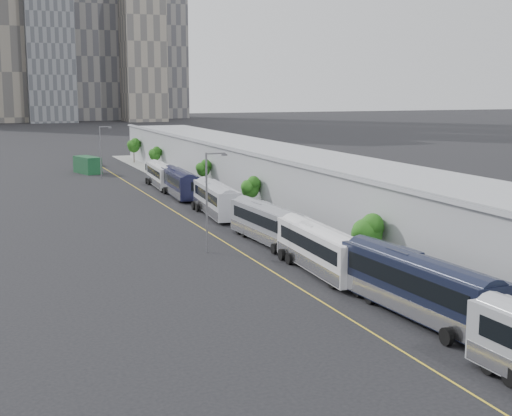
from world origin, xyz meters
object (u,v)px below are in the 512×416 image
bus_1 (418,291)px  street_lamp_far (102,148)px  bus_4 (216,202)px  shipping_container (87,165)px  bus_2 (320,253)px  suv (91,161)px  bus_6 (161,177)px  bus_5 (180,185)px  street_lamp_near (209,195)px  bus_3 (268,227)px

bus_1 → street_lamp_far: 80.43m
bus_4 → shipping_container: size_ratio=2.13×
bus_2 → suv: 88.32m
bus_4 → bus_6: (-0.08, 26.11, -0.10)m
bus_1 → bus_5: size_ratio=1.10×
street_lamp_far → bus_1: bearing=-84.9°
street_lamp_near → suv: bearing=89.2°
shipping_container → suv: size_ratio=1.01×
street_lamp_far → bus_2: bearing=-84.6°
bus_1 → bus_5: bus_1 is taller
street_lamp_far → shipping_container: size_ratio=1.39×
street_lamp_near → street_lamp_far: bearing=90.2°
bus_3 → suv: bearing=91.5°
bus_2 → shipping_container: (-7.54, 75.95, -0.13)m
bus_1 → suv: (-5.84, 100.69, -0.88)m
shipping_container → street_lamp_far: bearing=-98.1°
bus_2 → street_lamp_near: street_lamp_near is taller
bus_1 → bus_3: bus_1 is taller
bus_4 → bus_6: size_ratio=1.07×
street_lamp_far → suv: size_ratio=1.40×
bus_6 → suv: bearing=102.1°
bus_2 → bus_4: (0.29, 27.76, 0.01)m
bus_5 → bus_6: (0.03, 10.44, -0.08)m
shipping_container → bus_6: bearing=-87.0°
bus_4 → suv: 60.65m
bus_3 → bus_4: bus_4 is taller
bus_1 → street_lamp_near: bearing=103.4°
bus_5 → street_lamp_far: 25.19m
bus_6 → suv: size_ratio=2.01×
bus_2 → bus_6: bearing=92.3°
bus_3 → bus_6: bus_3 is taller
bus_6 → suv: bus_6 is taller
bus_1 → street_lamp_near: size_ratio=1.57×
bus_5 → suv: bus_5 is taller
bus_1 → street_lamp_near: 23.93m
street_lamp_far → suv: 21.08m
street_lamp_near → shipping_container: 65.95m
bus_4 → suv: bearing=99.7°
bus_1 → bus_4: bus_1 is taller
shipping_container → street_lamp_near: bearing=-105.1°
street_lamp_near → street_lamp_far: street_lamp_near is taller
bus_3 → bus_5: 31.57m
bus_1 → shipping_container: bearing=91.7°
bus_2 → street_lamp_far: street_lamp_far is taller
bus_6 → street_lamp_near: bearing=-95.0°
bus_6 → street_lamp_far: street_lamp_far is taller
bus_4 → shipping_container: 48.82m
bus_4 → street_lamp_far: bearing=104.1°
bus_3 → street_lamp_near: size_ratio=1.42×
bus_4 → bus_5: bus_4 is taller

